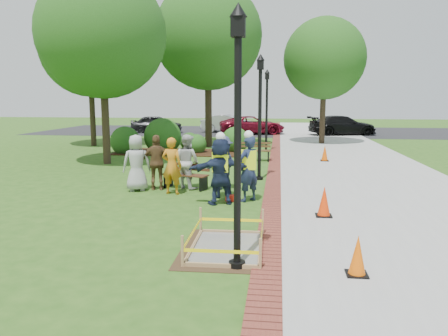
# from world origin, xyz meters

# --- Properties ---
(ground) EXTENTS (100.00, 100.00, 0.00)m
(ground) POSITION_xyz_m (0.00, 0.00, 0.00)
(ground) COLOR #285116
(ground) RESTS_ON ground
(sidewalk) EXTENTS (6.00, 60.00, 0.02)m
(sidewalk) POSITION_xyz_m (5.00, 10.00, 0.01)
(sidewalk) COLOR #9E9E99
(sidewalk) RESTS_ON ground
(brick_edging) EXTENTS (0.50, 60.00, 0.03)m
(brick_edging) POSITION_xyz_m (1.75, 10.00, 0.01)
(brick_edging) COLOR maroon
(brick_edging) RESTS_ON ground
(mulch_bed) EXTENTS (7.00, 3.00, 0.05)m
(mulch_bed) POSITION_xyz_m (-3.00, 12.00, 0.02)
(mulch_bed) COLOR #381E0F
(mulch_bed) RESTS_ON ground
(parking_lot) EXTENTS (36.00, 12.00, 0.01)m
(parking_lot) POSITION_xyz_m (0.00, 27.00, 0.00)
(parking_lot) COLOR black
(parking_lot) RESTS_ON ground
(wet_concrete_pad) EXTENTS (1.74, 2.33, 0.55)m
(wet_concrete_pad) POSITION_xyz_m (0.98, -2.15, 0.23)
(wet_concrete_pad) COLOR #47331E
(wet_concrete_pad) RESTS_ON ground
(bench_near) EXTENTS (1.52, 0.87, 0.78)m
(bench_near) POSITION_xyz_m (-0.95, 3.17, 0.25)
(bench_near) COLOR brown
(bench_near) RESTS_ON ground
(bench_far) EXTENTS (1.56, 0.58, 0.83)m
(bench_far) POSITION_xyz_m (0.79, 9.49, 0.27)
(bench_far) COLOR brown
(bench_far) RESTS_ON ground
(cone_front) EXTENTS (0.34, 0.34, 0.67)m
(cone_front) POSITION_xyz_m (3.18, -3.13, 0.32)
(cone_front) COLOR black
(cone_front) RESTS_ON ground
(cone_back) EXTENTS (0.38, 0.38, 0.75)m
(cone_back) POSITION_xyz_m (3.01, 0.37, 0.36)
(cone_back) COLOR black
(cone_back) RESTS_ON ground
(cone_far) EXTENTS (0.36, 0.36, 0.72)m
(cone_far) POSITION_xyz_m (3.95, 9.74, 0.35)
(cone_far) COLOR black
(cone_far) RESTS_ON ground
(toolbox) EXTENTS (0.40, 0.31, 0.18)m
(toolbox) POSITION_xyz_m (0.68, 1.66, 0.09)
(toolbox) COLOR #B1170D
(toolbox) RESTS_ON ground
(lamp_near) EXTENTS (0.28, 0.28, 4.26)m
(lamp_near) POSITION_xyz_m (1.25, -3.00, 2.48)
(lamp_near) COLOR black
(lamp_near) RESTS_ON ground
(lamp_mid) EXTENTS (0.28, 0.28, 4.26)m
(lamp_mid) POSITION_xyz_m (1.25, 5.00, 2.48)
(lamp_mid) COLOR black
(lamp_mid) RESTS_ON ground
(lamp_far) EXTENTS (0.28, 0.28, 4.26)m
(lamp_far) POSITION_xyz_m (1.25, 13.00, 2.48)
(lamp_far) COLOR black
(lamp_far) RESTS_ON ground
(tree_left) EXTENTS (5.31, 5.31, 8.06)m
(tree_left) POSITION_xyz_m (-5.43, 7.90, 5.40)
(tree_left) COLOR #3D2D1E
(tree_left) RESTS_ON ground
(tree_back) EXTENTS (6.03, 6.03, 9.24)m
(tree_back) POSITION_xyz_m (-2.13, 14.93, 6.21)
(tree_back) COLOR #3D2D1E
(tree_back) RESTS_ON ground
(tree_right) EXTENTS (4.91, 4.91, 7.60)m
(tree_right) POSITION_xyz_m (4.55, 17.59, 5.13)
(tree_right) COLOR #3D2D1E
(tree_right) RESTS_ON ground
(tree_far) EXTENTS (5.60, 5.60, 8.45)m
(tree_far) POSITION_xyz_m (-8.98, 14.65, 5.64)
(tree_far) COLOR #3D2D1E
(tree_far) RESTS_ON ground
(shrub_a) EXTENTS (1.49, 1.49, 1.49)m
(shrub_a) POSITION_xyz_m (-5.84, 11.34, 0.00)
(shrub_a) COLOR #204E16
(shrub_a) RESTS_ON ground
(shrub_b) EXTENTS (1.92, 1.92, 1.92)m
(shrub_b) POSITION_xyz_m (-4.07, 12.03, 0.00)
(shrub_b) COLOR #204E16
(shrub_b) RESTS_ON ground
(shrub_c) EXTENTS (1.05, 1.05, 1.05)m
(shrub_c) POSITION_xyz_m (-2.29, 11.98, 0.00)
(shrub_c) COLOR #204E16
(shrub_c) RESTS_ON ground
(shrub_d) EXTENTS (1.41, 1.41, 1.41)m
(shrub_d) POSITION_xyz_m (-0.37, 12.76, 0.00)
(shrub_d) COLOR #204E16
(shrub_d) RESTS_ON ground
(shrub_e) EXTENTS (1.01, 1.01, 1.01)m
(shrub_e) POSITION_xyz_m (-2.94, 13.37, 0.00)
(shrub_e) COLOR #204E16
(shrub_e) RESTS_ON ground
(casual_person_a) EXTENTS (0.63, 0.51, 1.72)m
(casual_person_a) POSITION_xyz_m (-2.36, 2.69, 0.86)
(casual_person_a) COLOR #9F9F9F
(casual_person_a) RESTS_ON ground
(casual_person_b) EXTENTS (0.59, 0.43, 1.68)m
(casual_person_b) POSITION_xyz_m (-1.19, 2.37, 0.84)
(casual_person_b) COLOR orange
(casual_person_b) RESTS_ON ground
(casual_person_c) EXTENTS (0.64, 0.60, 1.69)m
(casual_person_c) POSITION_xyz_m (-0.91, 3.23, 0.85)
(casual_person_c) COLOR silver
(casual_person_c) RESTS_ON ground
(casual_person_d) EXTENTS (0.61, 0.47, 1.70)m
(casual_person_d) POSITION_xyz_m (-1.78, 2.90, 0.85)
(casual_person_d) COLOR brown
(casual_person_d) RESTS_ON ground
(casual_person_e) EXTENTS (0.57, 0.40, 1.67)m
(casual_person_e) POSITION_xyz_m (0.22, 3.17, 0.83)
(casual_person_e) COLOR #2F3452
(casual_person_e) RESTS_ON ground
(hivis_worker_a) EXTENTS (0.66, 0.53, 1.93)m
(hivis_worker_a) POSITION_xyz_m (0.39, 1.33, 0.95)
(hivis_worker_a) COLOR #192142
(hivis_worker_a) RESTS_ON ground
(hivis_worker_b) EXTENTS (0.67, 0.67, 1.95)m
(hivis_worker_b) POSITION_xyz_m (1.10, 1.74, 0.96)
(hivis_worker_b) COLOR #1B2047
(hivis_worker_b) RESTS_ON ground
(hivis_worker_c) EXTENTS (0.55, 0.38, 1.81)m
(hivis_worker_c) POSITION_xyz_m (0.30, 2.14, 0.90)
(hivis_worker_c) COLOR #1C2349
(hivis_worker_c) RESTS_ON ground
(parked_car_a) EXTENTS (2.46, 4.85, 1.53)m
(parked_car_a) POSITION_xyz_m (-7.95, 24.55, 0.00)
(parked_car_a) COLOR black
(parked_car_a) RESTS_ON ground
(parked_car_b) EXTENTS (2.63, 5.04, 1.58)m
(parked_car_b) POSITION_xyz_m (-2.16, 25.31, 0.00)
(parked_car_b) COLOR #ACADB2
(parked_car_b) RESTS_ON ground
(parked_car_c) EXTENTS (2.97, 4.99, 1.52)m
(parked_car_c) POSITION_xyz_m (-0.18, 24.02, 0.00)
(parked_car_c) COLOR maroon
(parked_car_c) RESTS_ON ground
(parked_car_d) EXTENTS (3.31, 5.28, 1.60)m
(parked_car_d) POSITION_xyz_m (6.67, 24.01, 0.00)
(parked_car_d) COLOR black
(parked_car_d) RESTS_ON ground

